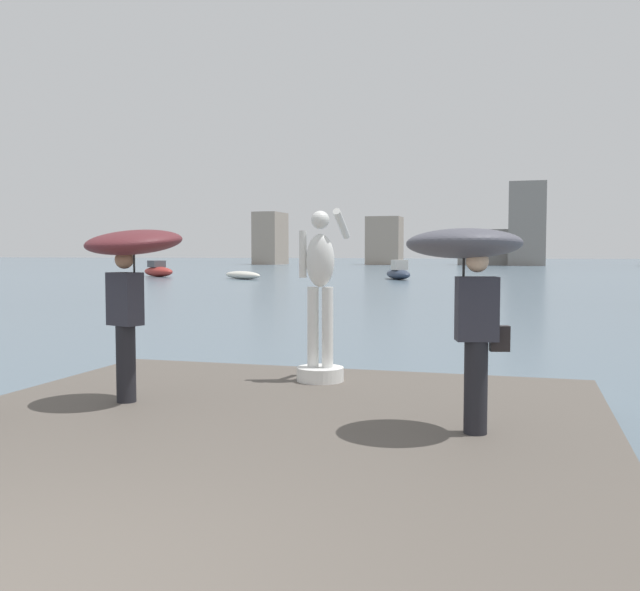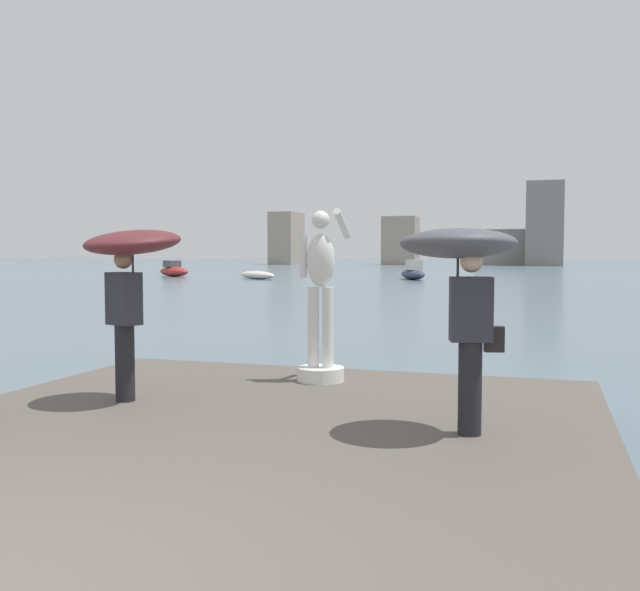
{
  "view_description": "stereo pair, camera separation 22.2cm",
  "coord_description": "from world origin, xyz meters",
  "px_view_note": "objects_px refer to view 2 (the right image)",
  "views": [
    {
      "loc": [
        2.53,
        -2.74,
        2.11
      ],
      "look_at": [
        0.0,
        6.05,
        1.55
      ],
      "focal_mm": 39.96,
      "sensor_mm": 36.0,
      "label": 1
    },
    {
      "loc": [
        2.74,
        -2.68,
        2.11
      ],
      "look_at": [
        0.0,
        6.05,
        1.55
      ],
      "focal_mm": 39.96,
      "sensor_mm": 36.0,
      "label": 2
    }
  ],
  "objects_px": {
    "onlooker_left": "(130,262)",
    "boat_far": "(413,273)",
    "boat_rightward": "(257,275)",
    "onlooker_right": "(462,268)",
    "boat_near": "(174,271)",
    "statue_white_figure": "(321,310)"
  },
  "relations": [
    {
      "from": "boat_far",
      "to": "boat_rightward",
      "type": "relative_size",
      "value": 1.08
    },
    {
      "from": "onlooker_right",
      "to": "boat_near",
      "type": "bearing_deg",
      "value": 121.71
    },
    {
      "from": "boat_near",
      "to": "boat_rightward",
      "type": "relative_size",
      "value": 0.94
    },
    {
      "from": "statue_white_figure",
      "to": "boat_far",
      "type": "xyz_separation_m",
      "value": [
        -6.76,
        45.5,
        -0.83
      ]
    },
    {
      "from": "onlooker_right",
      "to": "boat_near",
      "type": "height_order",
      "value": "onlooker_right"
    },
    {
      "from": "boat_rightward",
      "to": "onlooker_right",
      "type": "bearing_deg",
      "value": -65.33
    },
    {
      "from": "onlooker_right",
      "to": "boat_rightward",
      "type": "xyz_separation_m",
      "value": [
        -20.64,
        44.95,
        -1.65
      ]
    },
    {
      "from": "statue_white_figure",
      "to": "boat_near",
      "type": "xyz_separation_m",
      "value": [
        -27.63,
        45.83,
        -0.83
      ]
    },
    {
      "from": "boat_near",
      "to": "onlooker_right",
      "type": "bearing_deg",
      "value": -58.29
    },
    {
      "from": "onlooker_left",
      "to": "boat_rightward",
      "type": "distance_m",
      "value": 47.73
    },
    {
      "from": "boat_near",
      "to": "onlooker_left",
      "type": "bearing_deg",
      "value": -61.45
    },
    {
      "from": "boat_far",
      "to": "boat_rightward",
      "type": "height_order",
      "value": "boat_far"
    },
    {
      "from": "statue_white_figure",
      "to": "onlooker_right",
      "type": "height_order",
      "value": "statue_white_figure"
    },
    {
      "from": "onlooker_right",
      "to": "statue_white_figure",
      "type": "bearing_deg",
      "value": 132.84
    },
    {
      "from": "boat_far",
      "to": "statue_white_figure",
      "type": "bearing_deg",
      "value": -81.55
    },
    {
      "from": "onlooker_left",
      "to": "boat_far",
      "type": "height_order",
      "value": "onlooker_left"
    },
    {
      "from": "onlooker_right",
      "to": "boat_far",
      "type": "height_order",
      "value": "onlooker_right"
    },
    {
      "from": "onlooker_left",
      "to": "onlooker_right",
      "type": "relative_size",
      "value": 1.03
    },
    {
      "from": "onlooker_right",
      "to": "boat_far",
      "type": "bearing_deg",
      "value": 100.48
    },
    {
      "from": "statue_white_figure",
      "to": "boat_rightward",
      "type": "bearing_deg",
      "value": 113.5
    },
    {
      "from": "onlooker_left",
      "to": "onlooker_right",
      "type": "bearing_deg",
      "value": -5.18
    },
    {
      "from": "onlooker_left",
      "to": "boat_far",
      "type": "relative_size",
      "value": 0.41
    }
  ]
}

